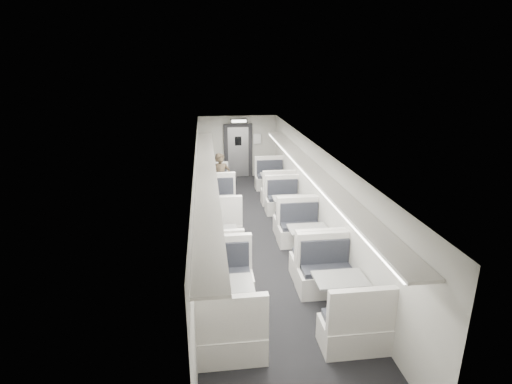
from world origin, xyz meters
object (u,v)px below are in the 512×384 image
object	(u,v)px
booth_right_b	(288,210)
booth_right_c	(308,243)
booth_left_a	(215,190)
booth_left_c	(220,242)
booth_right_d	(339,297)
booth_right_a	(274,185)
exit_sign	(239,121)
passenger	(221,179)
vestibule_door	(238,151)
booth_left_b	(218,213)
booth_left_d	(227,303)

from	to	relation	value
booth_right_b	booth_right_c	bearing A→B (deg)	-90.00
booth_right_b	booth_left_a	bearing A→B (deg)	132.90
booth_left_c	booth_right_d	world-z (taller)	booth_right_d
booth_right_a	exit_sign	xyz separation A→B (m)	(-1.00, 1.98, 1.90)
booth_right_a	booth_right_d	size ratio (longest dim) A/B	0.96
booth_left_c	booth_right_c	bearing A→B (deg)	-11.18
booth_left_a	booth_right_a	bearing A→B (deg)	7.25
booth_left_a	exit_sign	world-z (taller)	exit_sign
passenger	vestibule_door	bearing A→B (deg)	63.29
booth_right_c	vestibule_door	size ratio (longest dim) A/B	1.05
booth_left_a	booth_left_b	size ratio (longest dim) A/B	0.85
booth_right_d	exit_sign	world-z (taller)	exit_sign
passenger	booth_right_c	bearing A→B (deg)	-77.66
booth_right_a	passenger	world-z (taller)	passenger
booth_left_d	passenger	world-z (taller)	passenger
booth_right_c	exit_sign	bearing A→B (deg)	98.61
booth_left_b	booth_right_b	bearing A→B (deg)	2.72
booth_left_a	vestibule_door	xyz separation A→B (m)	(1.00, 2.72, 0.68)
booth_right_c	exit_sign	world-z (taller)	exit_sign
booth_left_d	exit_sign	world-z (taller)	exit_sign
booth_right_d	exit_sign	bearing A→B (deg)	96.45
booth_right_a	vestibule_door	distance (m)	2.74
booth_right_d	passenger	distance (m)	6.54
booth_left_c	passenger	size ratio (longest dim) A/B	1.18
booth_left_a	passenger	distance (m)	0.61
booth_left_c	passenger	xyz separation A→B (m)	(0.19, 3.63, 0.48)
booth_left_a	passenger	xyz separation A→B (m)	(0.19, -0.35, 0.47)
booth_right_b	exit_sign	world-z (taller)	exit_sign
booth_right_b	passenger	size ratio (longest dim) A/B	1.28
booth_right_d	passenger	bearing A→B (deg)	106.12
booth_right_c	vestibule_door	distance (m)	7.19
booth_right_b	booth_right_c	size ratio (longest dim) A/B	0.96
booth_right_a	booth_right_c	size ratio (longest dim) A/B	0.98
booth_left_a	booth_left_c	distance (m)	3.97
booth_right_c	passenger	size ratio (longest dim) A/B	1.33
booth_right_c	booth_left_a	bearing A→B (deg)	114.60
booth_left_d	booth_right_a	world-z (taller)	booth_left_d
booth_right_c	booth_right_d	distance (m)	2.25
booth_left_c	booth_right_d	bearing A→B (deg)	-52.86
booth_left_a	booth_left_d	bearing A→B (deg)	-90.00
passenger	booth_right_b	bearing A→B (deg)	-56.82
booth_left_b	booth_left_d	size ratio (longest dim) A/B	1.03
exit_sign	vestibule_door	bearing A→B (deg)	90.00
booth_left_c	booth_right_b	size ratio (longest dim) A/B	0.92
booth_left_b	passenger	bearing A→B (deg)	84.32
booth_left_b	passenger	world-z (taller)	passenger
passenger	booth_left_b	bearing A→B (deg)	-107.58
booth_left_b	passenger	distance (m)	1.95
booth_left_a	passenger	size ratio (longest dim) A/B	1.20
booth_left_b	vestibule_door	bearing A→B (deg)	78.62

